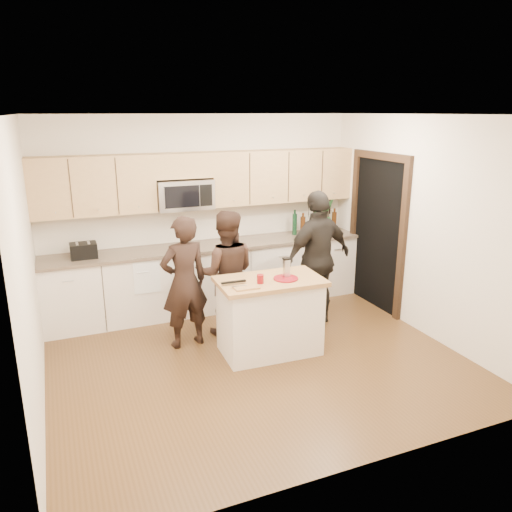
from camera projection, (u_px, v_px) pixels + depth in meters
name	position (u px, v px, depth m)	size (l,w,h in m)	color
floor	(256.00, 358.00, 5.74)	(4.50, 4.50, 0.00)	brown
room_shell	(256.00, 210.00, 5.25)	(4.52, 4.02, 2.71)	beige
back_cabinetry	(211.00, 276.00, 7.10)	(4.50, 0.66, 0.94)	silver
upper_cabinetry	(207.00, 178.00, 6.86)	(4.50, 0.33, 0.75)	tan
microwave	(184.00, 194.00, 6.76)	(0.76, 0.41, 0.40)	silver
doorway	(377.00, 227.00, 7.03)	(0.06, 1.25, 2.20)	black
framed_picture	(322.00, 207.00, 7.86)	(0.30, 0.03, 0.38)	black
dish_towel	(145.00, 265.00, 6.50)	(0.34, 0.60, 0.48)	white
island	(270.00, 316.00, 5.78)	(1.22, 0.74, 0.90)	silver
red_plate	(286.00, 278.00, 5.65)	(0.28, 0.28, 0.02)	maroon
box_grater	(287.00, 267.00, 5.67)	(0.08, 0.07, 0.22)	silver
drink_glass	(260.00, 279.00, 5.51)	(0.08, 0.08, 0.10)	maroon
cutting_board	(246.00, 287.00, 5.36)	(0.27, 0.17, 0.02)	#AC7647
tongs	(234.00, 282.00, 5.48)	(0.28, 0.03, 0.02)	black
knife	(240.00, 286.00, 5.37)	(0.18, 0.02, 0.01)	silver
toaster	(84.00, 250.00, 6.32)	(0.32, 0.24, 0.19)	black
bottle_cluster	(316.00, 222.00, 7.57)	(0.74, 0.27, 0.41)	black
orchid	(325.00, 216.00, 7.61)	(0.29, 0.23, 0.52)	#29682E
woman_left	(184.00, 282.00, 5.86)	(0.58, 0.38, 1.60)	black
woman_center	(226.00, 274.00, 6.19)	(0.77, 0.60, 1.59)	#301F18
woman_right	(318.00, 259.00, 6.49)	(1.04, 0.43, 1.78)	black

